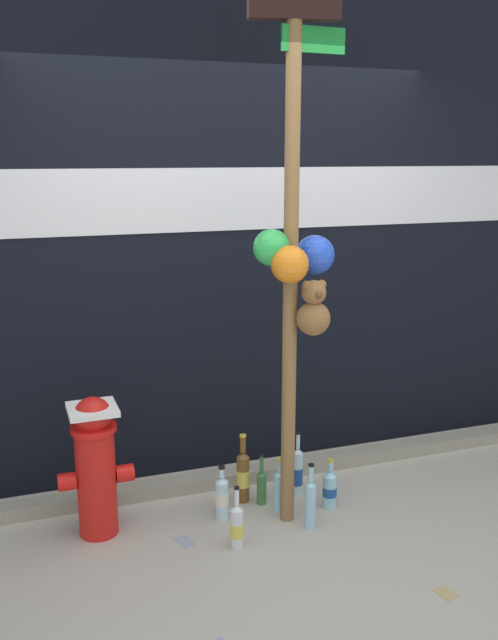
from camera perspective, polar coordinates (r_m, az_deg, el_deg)
ground_plane at (r=3.57m, az=5.09°, el=-20.12°), size 14.00×14.00×0.00m
building_wall at (r=4.23m, az=-1.96°, el=10.75°), size 10.00×0.21×3.53m
curb_strip at (r=4.34m, az=-0.33°, el=-12.88°), size 8.00×0.12×0.08m
memorial_post at (r=3.44m, az=4.01°, el=9.27°), size 0.50×0.38×2.96m
fire_hydrant at (r=3.74m, az=-12.77°, el=-11.65°), size 0.39×0.25×0.77m
bottle_0 at (r=4.06m, az=1.06°, el=-13.73°), size 0.06×0.06×0.31m
bottle_1 at (r=3.91m, az=-2.29°, el=-14.62°), size 0.08×0.08×0.32m
bottle_2 at (r=4.05m, az=6.80°, el=-13.86°), size 0.08×0.08×0.30m
bottle_3 at (r=4.06m, az=-0.51°, el=-12.90°), size 0.08×0.08×0.42m
bottle_4 at (r=4.16m, az=4.09°, el=-12.57°), size 0.06×0.06×0.40m
bottle_5 at (r=3.82m, az=5.18°, el=-14.99°), size 0.06×0.06×0.38m
bottle_6 at (r=3.97m, az=2.55°, el=-14.05°), size 0.06×0.06×0.33m
bottle_7 at (r=3.66m, az=-1.03°, el=-16.89°), size 0.07×0.07×0.34m
litter_0 at (r=3.78m, az=-5.42°, el=-18.00°), size 0.10×0.13×0.01m
litter_2 at (r=3.52m, az=16.17°, el=-21.15°), size 0.09×0.11×0.01m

